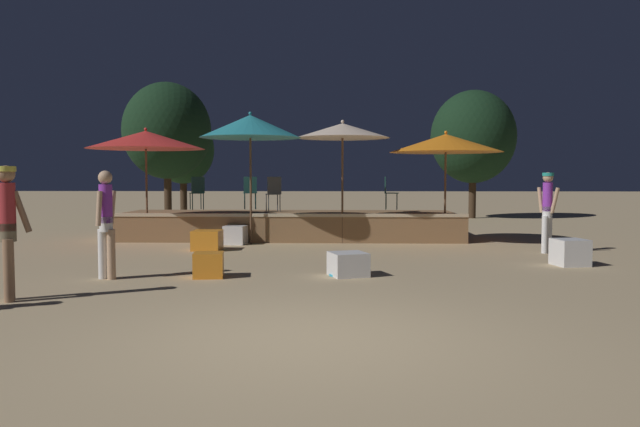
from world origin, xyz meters
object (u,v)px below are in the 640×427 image
(patio_umbrella_3, at_px, (250,127))
(bistro_chair_2, at_px, (250,190))
(cube_seat_0, at_px, (348,264))
(person_0, at_px, (106,220))
(patio_umbrella_2, at_px, (446,143))
(cube_seat_1, at_px, (570,252))
(bistro_chair_1, at_px, (388,190))
(cube_seat_3, at_px, (235,235))
(person_1, at_px, (7,224))
(background_tree_0, at_px, (473,137))
(background_tree_1, at_px, (167,131))
(patio_umbrella_1, at_px, (146,140))
(cube_seat_4, at_px, (209,265))
(background_tree_2, at_px, (183,150))
(cube_seat_2, at_px, (207,240))
(bistro_chair_3, at_px, (197,190))
(patio_umbrella_0, at_px, (343,131))
(person_3, at_px, (547,208))
(frisbee_disc, at_px, (337,275))
(bistro_chair_0, at_px, (274,191))

(patio_umbrella_3, relative_size, bistro_chair_2, 3.54)
(cube_seat_0, distance_m, person_0, 3.96)
(patio_umbrella_2, xyz_separation_m, cube_seat_1, (1.65, -3.82, -2.20))
(bistro_chair_1, bearing_deg, person_0, 151.79)
(cube_seat_3, xyz_separation_m, bistro_chair_2, (0.05, 2.25, 1.05))
(patio_umbrella_2, height_order, person_1, patio_umbrella_2)
(patio_umbrella_3, relative_size, background_tree_0, 0.64)
(background_tree_0, distance_m, background_tree_1, 11.73)
(patio_umbrella_1, xyz_separation_m, person_1, (0.42, -7.29, -1.51))
(cube_seat_3, xyz_separation_m, person_0, (-1.21, -5.12, 0.72))
(background_tree_0, bearing_deg, background_tree_1, -175.65)
(cube_seat_4, distance_m, background_tree_2, 16.03)
(cube_seat_2, xyz_separation_m, person_0, (-0.78, -3.91, 0.72))
(person_0, relative_size, bistro_chair_3, 1.93)
(bistro_chair_3, height_order, background_tree_2, background_tree_2)
(cube_seat_3, distance_m, background_tree_1, 9.99)
(patio_umbrella_0, xyz_separation_m, person_1, (-4.43, -7.17, -1.72))
(patio_umbrella_0, distance_m, patio_umbrella_3, 2.23)
(patio_umbrella_3, distance_m, background_tree_0, 11.94)
(person_3, height_order, bistro_chair_1, person_3)
(cube_seat_1, relative_size, background_tree_1, 0.12)
(cube_seat_0, bearing_deg, person_1, -154.07)
(patio_umbrella_3, xyz_separation_m, frisbee_disc, (2.10, -4.77, -2.81))
(cube_seat_3, distance_m, frisbee_disc, 5.32)
(cube_seat_0, distance_m, frisbee_disc, 0.25)
(person_0, bearing_deg, person_1, 85.68)
(cube_seat_2, height_order, bistro_chair_3, bistro_chair_3)
(person_3, relative_size, frisbee_disc, 6.43)
(bistro_chair_1, distance_m, bistro_chair_3, 5.23)
(patio_umbrella_2, bearing_deg, cube_seat_1, -66.64)
(cube_seat_1, relative_size, bistro_chair_2, 0.71)
(frisbee_disc, bearing_deg, person_1, -153.33)
(person_3, relative_size, background_tree_2, 0.42)
(background_tree_0, bearing_deg, cube_seat_4, -116.94)
(person_3, height_order, background_tree_2, background_tree_2)
(patio_umbrella_0, bearing_deg, bistro_chair_3, 156.66)
(patio_umbrella_1, distance_m, patio_umbrella_2, 7.38)
(cube_seat_4, bearing_deg, cube_seat_1, 13.42)
(person_3, relative_size, bistro_chair_3, 1.92)
(cube_seat_4, distance_m, background_tree_1, 14.53)
(bistro_chair_2, bearing_deg, person_0, 70.02)
(patio_umbrella_1, bearing_deg, bistro_chair_0, 12.83)
(person_3, bearing_deg, frisbee_disc, 173.71)
(patio_umbrella_2, bearing_deg, background_tree_1, 138.20)
(person_3, distance_m, background_tree_0, 11.23)
(bistro_chair_2, height_order, bistro_chair_3, same)
(patio_umbrella_2, height_order, background_tree_2, background_tree_2)
(person_1, xyz_separation_m, bistro_chair_2, (1.90, 9.13, 0.25))
(cube_seat_2, bearing_deg, patio_umbrella_2, 16.76)
(patio_umbrella_1, relative_size, background_tree_2, 0.71)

